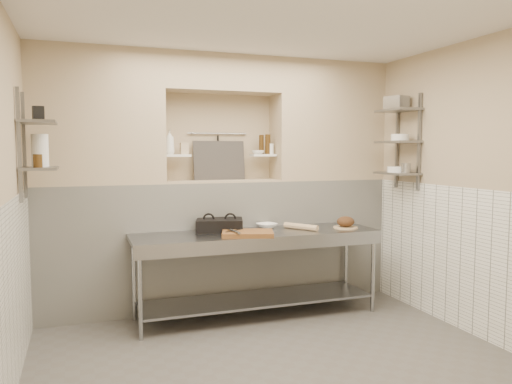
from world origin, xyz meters
name	(u,v)px	position (x,y,z in m)	size (l,w,h in m)	color
floor	(280,370)	(0.00, 0.00, -0.05)	(4.00, 3.90, 0.10)	#544F4A
ceiling	(281,9)	(0.00, 0.00, 2.85)	(4.00, 3.90, 0.10)	silver
wall_right	(483,188)	(2.05, 0.00, 1.40)	(0.10, 3.90, 2.80)	tan
wall_back	(216,181)	(0.00, 2.00, 1.40)	(4.00, 0.10, 2.80)	tan
wall_front	(459,235)	(0.00, -2.00, 1.40)	(4.00, 0.10, 2.80)	tan
backwall_lower	(222,243)	(0.00, 1.75, 0.70)	(4.00, 0.40, 1.40)	white
alcove_sill	(222,181)	(0.00, 1.75, 1.41)	(1.30, 0.40, 0.02)	tan
backwall_pillar_left	(97,117)	(-1.33, 1.75, 2.10)	(1.35, 0.40, 1.40)	tan
backwall_pillar_right	(327,122)	(1.33, 1.75, 2.10)	(1.35, 0.40, 1.40)	tan
backwall_header	(221,74)	(0.00, 1.75, 2.60)	(1.30, 0.40, 0.40)	tan
wainscot_left	(9,306)	(-1.99, 0.00, 0.70)	(0.02, 3.90, 1.40)	white
wainscot_right	(475,262)	(1.99, 0.00, 0.70)	(0.02, 3.90, 1.40)	white
alcove_shelf_left	(177,156)	(-0.50, 1.75, 1.70)	(0.28, 0.16, 0.03)	white
alcove_shelf_right	(263,155)	(0.50, 1.75, 1.70)	(0.28, 0.16, 0.03)	white
utensil_rail	(217,134)	(0.00, 1.92, 1.95)	(0.02, 0.02, 0.70)	gray
hanging_steel	(218,148)	(0.00, 1.90, 1.78)	(0.02, 0.02, 0.30)	black
splash_panel	(219,161)	(0.00, 1.85, 1.64)	(0.60, 0.02, 0.45)	#383330
shelf_rail_left_a	(24,146)	(-1.98, 1.25, 1.80)	(0.03, 0.03, 0.95)	slate
shelf_rail_left_b	(19,145)	(-1.98, 0.85, 1.80)	(0.03, 0.03, 0.95)	slate
wall_shelf_left_lower	(40,168)	(-1.84, 1.05, 1.60)	(0.30, 0.50, 0.03)	slate
wall_shelf_left_upper	(38,122)	(-1.84, 1.05, 2.00)	(0.30, 0.50, 0.03)	slate
shelf_rail_right_a	(397,142)	(1.98, 1.25, 1.85)	(0.03, 0.03, 1.05)	slate
shelf_rail_right_b	(419,142)	(1.98, 0.85, 1.85)	(0.03, 0.03, 1.05)	slate
wall_shelf_right_lower	(397,173)	(1.84, 1.05, 1.50)	(0.30, 0.50, 0.03)	slate
wall_shelf_right_mid	(398,142)	(1.84, 1.05, 1.85)	(0.30, 0.50, 0.03)	slate
wall_shelf_right_upper	(398,110)	(1.84, 1.05, 2.20)	(0.30, 0.50, 0.03)	slate
prep_table	(257,257)	(0.22, 1.18, 0.64)	(2.60, 0.70, 0.90)	gray
panini_press	(220,225)	(-0.13, 1.39, 0.97)	(0.56, 0.47, 0.13)	black
cutting_board	(248,233)	(0.07, 1.02, 0.92)	(0.51, 0.36, 0.05)	brown
knife_blade	(234,231)	(-0.06, 1.09, 0.95)	(0.25, 0.03, 0.01)	gray
tongs	(234,231)	(-0.09, 1.01, 0.96)	(0.03, 0.03, 0.28)	gray
mixing_bowl	(267,226)	(0.42, 1.43, 0.93)	(0.22, 0.22, 0.05)	white
rolling_pin	(301,227)	(0.74, 1.20, 0.93)	(0.06, 0.06, 0.41)	#D9B984
bread_board	(346,227)	(1.24, 1.12, 0.91)	(0.27, 0.27, 0.02)	#D9B984
bread_loaf	(346,222)	(1.24, 1.12, 0.97)	(0.19, 0.19, 0.12)	#4C2D19
bottle_soap	(170,142)	(-0.59, 1.73, 1.85)	(0.10, 0.10, 0.27)	white
jar_alcove	(184,149)	(-0.42, 1.79, 1.78)	(0.08, 0.08, 0.13)	tan
bowl_alcove	(258,152)	(0.43, 1.74, 1.73)	(0.14, 0.14, 0.04)	white
condiment_a	(268,144)	(0.55, 1.74, 1.83)	(0.06, 0.06, 0.23)	#38230C
condiment_b	(261,145)	(0.49, 1.79, 1.82)	(0.06, 0.06, 0.22)	#38230C
condiment_c	(271,149)	(0.59, 1.74, 1.77)	(0.07, 0.07, 0.12)	white
jug_left	(40,150)	(-1.84, 1.17, 1.76)	(0.14, 0.14, 0.29)	white
jar_left	(38,161)	(-1.84, 0.86, 1.67)	(0.07, 0.07, 0.11)	#38230C
box_left_upper	(38,114)	(-1.84, 1.11, 2.08)	(0.09, 0.09, 0.13)	black
bowl_right	(397,169)	(1.84, 1.05, 1.54)	(0.21, 0.21, 0.06)	white
canister_right	(406,168)	(1.84, 0.89, 1.56)	(0.10, 0.10, 0.10)	gray
bowl_right_mid	(400,137)	(1.84, 1.01, 1.90)	(0.20, 0.20, 0.07)	white
basket_right	(397,103)	(1.84, 1.09, 2.28)	(0.19, 0.23, 0.14)	gray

